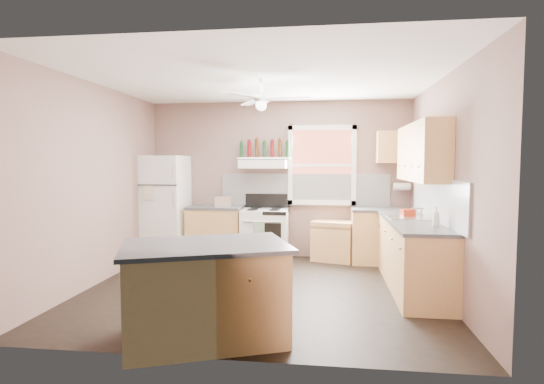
# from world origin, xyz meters

# --- Properties ---
(floor) EXTENTS (4.50, 4.50, 0.00)m
(floor) POSITION_xyz_m (0.00, 0.00, 0.00)
(floor) COLOR black
(floor) RESTS_ON ground
(ceiling) EXTENTS (4.50, 4.50, 0.00)m
(ceiling) POSITION_xyz_m (0.00, 0.00, 2.70)
(ceiling) COLOR white
(ceiling) RESTS_ON ground
(wall_back) EXTENTS (4.50, 0.05, 2.70)m
(wall_back) POSITION_xyz_m (0.00, 2.02, 1.35)
(wall_back) COLOR #7C5F55
(wall_back) RESTS_ON ground
(wall_right) EXTENTS (0.05, 4.00, 2.70)m
(wall_right) POSITION_xyz_m (2.27, 0.00, 1.35)
(wall_right) COLOR #7C5F55
(wall_right) RESTS_ON ground
(wall_left) EXTENTS (0.05, 4.00, 2.70)m
(wall_left) POSITION_xyz_m (-2.27, 0.00, 1.35)
(wall_left) COLOR #7C5F55
(wall_left) RESTS_ON ground
(backsplash_back) EXTENTS (2.90, 0.03, 0.55)m
(backsplash_back) POSITION_xyz_m (0.45, 1.99, 1.18)
(backsplash_back) COLOR white
(backsplash_back) RESTS_ON wall_back
(backsplash_right) EXTENTS (0.03, 2.60, 0.55)m
(backsplash_right) POSITION_xyz_m (2.23, 0.30, 1.18)
(backsplash_right) COLOR white
(backsplash_right) RESTS_ON wall_right
(window_view) EXTENTS (1.00, 0.02, 1.20)m
(window_view) POSITION_xyz_m (0.75, 1.98, 1.60)
(window_view) COLOR brown
(window_view) RESTS_ON wall_back
(window_frame) EXTENTS (1.16, 0.07, 1.36)m
(window_frame) POSITION_xyz_m (0.75, 1.96, 1.60)
(window_frame) COLOR white
(window_frame) RESTS_ON wall_back
(refrigerator) EXTENTS (0.76, 0.74, 1.76)m
(refrigerator) POSITION_xyz_m (-1.95, 1.63, 0.88)
(refrigerator) COLOR white
(refrigerator) RESTS_ON floor
(base_cabinet_left) EXTENTS (0.90, 0.60, 0.86)m
(base_cabinet_left) POSITION_xyz_m (-1.06, 1.70, 0.43)
(base_cabinet_left) COLOR tan
(base_cabinet_left) RESTS_ON floor
(counter_left) EXTENTS (0.92, 0.62, 0.04)m
(counter_left) POSITION_xyz_m (-1.06, 1.70, 0.88)
(counter_left) COLOR #3E3E40
(counter_left) RESTS_ON base_cabinet_left
(toaster) EXTENTS (0.32, 0.24, 0.18)m
(toaster) POSITION_xyz_m (-0.91, 1.63, 0.99)
(toaster) COLOR silver
(toaster) RESTS_ON counter_left
(stove) EXTENTS (0.79, 0.66, 0.86)m
(stove) POSITION_xyz_m (-0.19, 1.66, 0.43)
(stove) COLOR white
(stove) RESTS_ON floor
(range_hood) EXTENTS (0.78, 0.50, 0.14)m
(range_hood) POSITION_xyz_m (-0.23, 1.75, 1.62)
(range_hood) COLOR white
(range_hood) RESTS_ON wall_back
(bottle_shelf) EXTENTS (0.90, 0.26, 0.03)m
(bottle_shelf) POSITION_xyz_m (-0.23, 1.87, 1.72)
(bottle_shelf) COLOR white
(bottle_shelf) RESTS_ON range_hood
(cart) EXTENTS (0.76, 0.60, 0.67)m
(cart) POSITION_xyz_m (0.95, 1.75, 0.33)
(cart) COLOR tan
(cart) RESTS_ON floor
(base_cabinet_corner) EXTENTS (1.00, 0.60, 0.86)m
(base_cabinet_corner) POSITION_xyz_m (1.75, 1.70, 0.43)
(base_cabinet_corner) COLOR tan
(base_cabinet_corner) RESTS_ON floor
(base_cabinet_right) EXTENTS (0.60, 2.20, 0.86)m
(base_cabinet_right) POSITION_xyz_m (1.95, 0.30, 0.43)
(base_cabinet_right) COLOR tan
(base_cabinet_right) RESTS_ON floor
(counter_corner) EXTENTS (1.02, 0.62, 0.04)m
(counter_corner) POSITION_xyz_m (1.75, 1.70, 0.88)
(counter_corner) COLOR #3E3E40
(counter_corner) RESTS_ON base_cabinet_corner
(counter_right) EXTENTS (0.62, 2.22, 0.04)m
(counter_right) POSITION_xyz_m (1.94, 0.30, 0.88)
(counter_right) COLOR #3E3E40
(counter_right) RESTS_ON base_cabinet_right
(sink) EXTENTS (0.55, 0.45, 0.03)m
(sink) POSITION_xyz_m (1.94, 0.50, 0.90)
(sink) COLOR silver
(sink) RESTS_ON counter_right
(faucet) EXTENTS (0.03, 0.03, 0.14)m
(faucet) POSITION_xyz_m (2.10, 0.50, 0.97)
(faucet) COLOR silver
(faucet) RESTS_ON sink
(upper_cabinet_right) EXTENTS (0.33, 1.80, 0.76)m
(upper_cabinet_right) POSITION_xyz_m (2.08, 0.50, 1.78)
(upper_cabinet_right) COLOR tan
(upper_cabinet_right) RESTS_ON wall_right
(upper_cabinet_corner) EXTENTS (0.60, 0.33, 0.52)m
(upper_cabinet_corner) POSITION_xyz_m (1.95, 1.83, 1.90)
(upper_cabinet_corner) COLOR tan
(upper_cabinet_corner) RESTS_ON wall_back
(paper_towel) EXTENTS (0.26, 0.12, 0.12)m
(paper_towel) POSITION_xyz_m (2.07, 1.86, 1.25)
(paper_towel) COLOR white
(paper_towel) RESTS_ON wall_back
(island) EXTENTS (1.64, 1.34, 0.86)m
(island) POSITION_xyz_m (-0.28, -1.60, 0.43)
(island) COLOR tan
(island) RESTS_ON floor
(island_top) EXTENTS (1.74, 1.45, 0.04)m
(island_top) POSITION_xyz_m (-0.28, -1.60, 0.88)
(island_top) COLOR #3E3E40
(island_top) RESTS_ON island
(ceiling_fan_hub) EXTENTS (0.20, 0.20, 0.08)m
(ceiling_fan_hub) POSITION_xyz_m (0.00, 0.00, 2.45)
(ceiling_fan_hub) COLOR white
(ceiling_fan_hub) RESTS_ON ceiling
(soap_bottle) EXTENTS (0.12, 0.12, 0.23)m
(soap_bottle) POSITION_xyz_m (2.11, -0.22, 1.01)
(soap_bottle) COLOR silver
(soap_bottle) RESTS_ON counter_right
(red_caddy) EXTENTS (0.20, 0.16, 0.10)m
(red_caddy) POSITION_xyz_m (1.96, 0.70, 0.95)
(red_caddy) COLOR #A2280D
(red_caddy) RESTS_ON counter_right
(wine_bottles) EXTENTS (0.86, 0.06, 0.31)m
(wine_bottles) POSITION_xyz_m (-0.23, 1.87, 1.88)
(wine_bottles) COLOR #143819
(wine_bottles) RESTS_ON bottle_shelf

